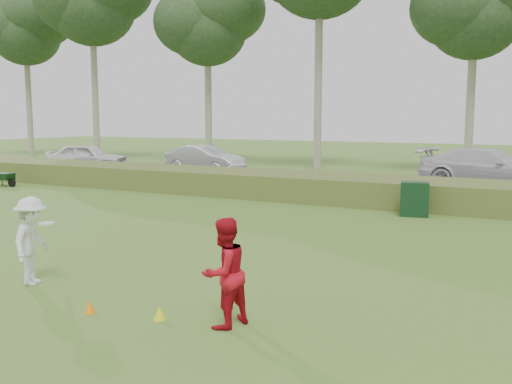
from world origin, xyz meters
The scene contains 15 objects.
ground centered at (0.00, 0.00, 0.00)m, with size 120.00×120.00×0.00m, color #426C24.
reed_strip centered at (0.00, 12.00, 0.45)m, with size 80.00×3.00×0.90m, color #4E6026.
park_road centered at (0.00, 17.00, 0.03)m, with size 80.00×6.00×0.06m, color #2D2D2D.
tree_0 centered at (-30.00, 23.50, 9.72)m, with size 6.76×6.76×13.00m.
tree_2 centered at (-14.00, 24.00, 8.97)m, with size 6.50×6.50×12.00m.
tree_4 centered at (2.00, 24.50, 8.59)m, with size 6.24×6.24×11.50m.
player_white centered at (-2.21, -0.56, 0.80)m, with size 1.02×1.19×1.61m.
player_red centered at (1.99, -0.77, 0.80)m, with size 0.78×0.61×1.61m, color red.
cone_orange centered at (-0.17, -1.26, 0.10)m, with size 0.19×0.19×0.20m, color orange.
cone_yellow centered at (0.98, -0.99, 0.10)m, with size 0.19×0.19×0.21m, color yellow.
utility_cabinet centered at (2.38, 9.94, 0.53)m, with size 0.84×0.53×1.05m, color #103219.
wheelbarrow centered at (-15.29, 9.24, 0.42)m, with size 1.21×0.65×0.59m.
car_left centered at (-17.01, 16.10, 0.81)m, with size 1.78×4.42×1.51m, color white.
car_mid centered at (-10.35, 17.85, 0.79)m, with size 1.55×4.44×1.46m, color silver.
car_right centered at (3.72, 17.99, 0.90)m, with size 2.35×5.78×1.68m, color silver.
Camera 1 is at (6.11, -7.64, 3.04)m, focal length 40.00 mm.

